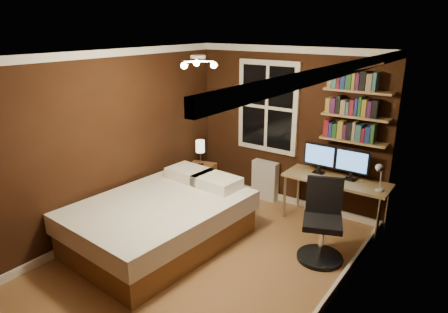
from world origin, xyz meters
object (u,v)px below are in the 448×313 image
Objects in this scene: bedside_lamp at (200,153)px; monitor_left at (320,159)px; radiator at (265,180)px; desk at (336,183)px; monitor_right at (352,165)px; bed at (162,221)px; office_chair at (322,229)px; nightstand at (201,180)px; desk_lamp at (380,177)px.

monitor_left is (1.94, 0.38, 0.18)m from bedside_lamp.
desk is at bearing -8.18° from radiator.
desk is 3.09× the size of monitor_right.
monitor_left is at bearing 166.32° from desk.
office_chair is (1.87, 0.90, 0.07)m from bed.
nightstand is at bearing 143.29° from office_chair.
nightstand is 1.22× the size of desk_lamp.
bedside_lamp is 0.90× the size of monitor_right.
bedside_lamp is 2.55m from office_chair.
desk is (2.24, 0.31, -0.11)m from bedside_lamp.
bed is 2.30× the size of office_chair.
office_chair is at bearing -14.98° from bedside_lamp.
desk_lamp reaches higher than bedside_lamp.
radiator is at bearing 11.85° from nightstand.
nightstand is 1.12× the size of monitor_right.
monitor_right reaches higher than radiator.
bedside_lamp is 2.27m from desk.
desk_lamp reaches higher than bed.
bed is 2.08m from radiator.
desk is (2.24, 0.31, 0.38)m from nightstand.
monitor_right is (1.44, -0.11, 0.60)m from radiator.
bed is at bearing -143.30° from desk_lamp.
desk_lamp reaches higher than office_chair.
nightstand is at bearing 0.00° from bedside_lamp.
bed is 2.52m from desk.
bed is 2.91m from desk_lamp.
bed is at bearing -176.01° from office_chair.
bed is at bearing -133.49° from monitor_right.
monitor_right is (0.48, 0.00, 0.00)m from monitor_left.
desk is 0.34m from monitor_right.
monitor_right is at bearing -4.28° from radiator.
bedside_lamp reaches higher than nightstand.
desk_lamp is (2.86, 0.15, 0.66)m from nightstand.
monitor_right reaches higher than desk.
monitor_right reaches higher than bedside_lamp.
monitor_left is 1.27m from office_chair.
monitor_right is (0.17, 0.07, 0.29)m from desk.
desk_lamp is (0.92, -0.24, -0.00)m from monitor_left.
desk is at bearing -6.97° from nightstand.
desk_lamp reaches higher than desk.
bedside_lamp is at bearing -168.77° from monitor_left.
bedside_lamp is 1.98m from monitor_left.
radiator is 2.00m from desk_lamp.
monitor_left is at bearing 94.25° from office_chair.
office_chair is at bearing -38.05° from radiator.
bed is 3.59× the size of radiator.
desk_lamp is at bearing -11.89° from nightstand.
monitor_right is at bearing -5.80° from nightstand.
radiator is 0.44× the size of desk.
monitor_right is 1.09× the size of desk_lamp.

